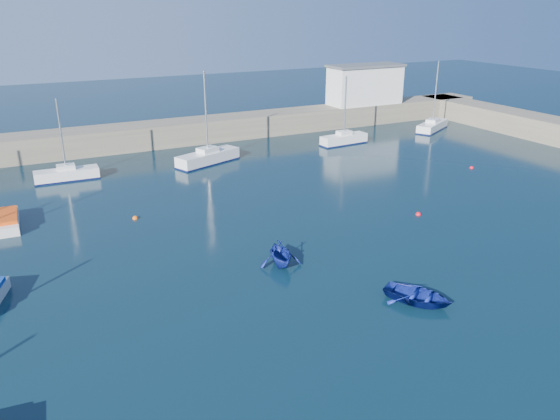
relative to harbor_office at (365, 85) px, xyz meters
name	(u,v)px	position (x,y,z in m)	size (l,w,h in m)	color
ground	(402,362)	(-30.00, -46.00, -5.10)	(220.00, 220.00, 0.00)	black
back_wall	(149,135)	(-30.00, 0.00, -3.80)	(96.00, 4.50, 2.60)	#6D6453
right_arm	(517,122)	(14.00, -14.00, -3.80)	(4.50, 32.00, 2.60)	#6D6453
harbor_office	(365,85)	(0.00, 0.00, 0.00)	(10.00, 4.00, 5.00)	silver
sailboat_5	(67,174)	(-40.26, -9.61, -4.50)	(5.76, 1.77, 7.63)	silver
sailboat_6	(208,157)	(-26.49, -10.12, -4.42)	(7.34, 4.44, 9.38)	silver
sailboat_7	(344,139)	(-9.34, -9.42, -4.47)	(5.96, 2.09, 7.85)	silver
sailboat_8	(432,126)	(5.20, -8.24, -4.51)	(6.83, 4.95, 8.84)	silver
motorboat_2	(7,221)	(-45.68, -19.63, -4.64)	(1.82, 4.80, 0.98)	silver
dinghy_center	(418,296)	(-25.79, -42.06, -4.71)	(2.67, 3.74, 0.78)	navy
dinghy_left	(280,253)	(-30.49, -34.54, -4.29)	(2.64, 3.06, 1.61)	navy
buoy_1	(418,215)	(-16.83, -31.56, -5.10)	(0.45, 0.45, 0.45)	red
buoy_3	(135,219)	(-36.84, -22.36, -5.10)	(0.45, 0.45, 0.45)	#DA5C0B
buoy_4	(472,168)	(-3.38, -23.77, -5.10)	(0.42, 0.42, 0.42)	red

